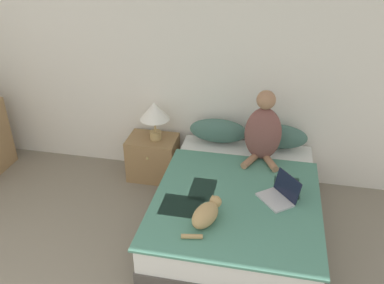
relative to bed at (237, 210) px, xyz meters
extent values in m
cube|color=white|center=(-0.69, 1.03, 1.02)|extent=(5.90, 0.05, 2.55)
cube|color=#4C4742|center=(0.00, 0.01, -0.12)|extent=(1.41, 1.93, 0.26)
cube|color=silver|center=(0.00, 0.01, 0.12)|extent=(1.38, 1.90, 0.22)
cube|color=#4C8470|center=(0.00, -0.19, 0.25)|extent=(1.45, 1.54, 0.02)
cube|color=#5B9384|center=(-0.32, -0.08, 0.25)|extent=(0.22, 0.35, 0.01)
cube|color=#5B9384|center=(0.43, 0.11, 0.25)|extent=(0.23, 0.35, 0.01)
cube|color=#5B9384|center=(-0.45, -0.36, 0.25)|extent=(0.36, 0.30, 0.01)
ellipsoid|color=#42665B|center=(-0.32, 0.83, 0.39)|extent=(0.63, 0.22, 0.27)
ellipsoid|color=#42665B|center=(0.32, 0.83, 0.39)|extent=(0.63, 0.22, 0.27)
ellipsoid|color=brown|center=(0.17, 0.57, 0.54)|extent=(0.36, 0.20, 0.56)
sphere|color=#9E7051|center=(0.17, 0.57, 0.90)|extent=(0.19, 0.19, 0.19)
cylinder|color=#9E7051|center=(0.07, 0.45, 0.29)|extent=(0.17, 0.26, 0.07)
cylinder|color=#9E7051|center=(0.27, 0.45, 0.29)|extent=(0.17, 0.26, 0.07)
ellipsoid|color=tan|center=(-0.21, -0.54, 0.34)|extent=(0.26, 0.34, 0.17)
sphere|color=tan|center=(-0.16, -0.38, 0.36)|extent=(0.10, 0.10, 0.10)
cone|color=tan|center=(-0.18, -0.37, 0.40)|extent=(0.05, 0.05, 0.05)
cone|color=tan|center=(-0.13, -0.39, 0.40)|extent=(0.05, 0.05, 0.05)
cylinder|color=tan|center=(-0.28, -0.73, 0.27)|extent=(0.17, 0.07, 0.04)
cube|color=#B7B7BC|center=(0.33, -0.12, 0.27)|extent=(0.35, 0.36, 0.02)
cube|color=black|center=(0.42, -0.05, 0.37)|extent=(0.23, 0.27, 0.20)
cube|color=#937047|center=(-1.05, 0.76, 0.00)|extent=(0.55, 0.39, 0.50)
sphere|color=tan|center=(-1.05, 0.56, 0.11)|extent=(0.03, 0.03, 0.03)
cylinder|color=tan|center=(-1.01, 0.76, 0.30)|extent=(0.13, 0.13, 0.09)
cylinder|color=tan|center=(-1.01, 0.76, 0.42)|extent=(0.02, 0.02, 0.16)
cone|color=white|center=(-1.01, 0.76, 0.60)|extent=(0.32, 0.32, 0.20)
camera|label=1|loc=(0.20, -3.05, 2.42)|focal=38.00mm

